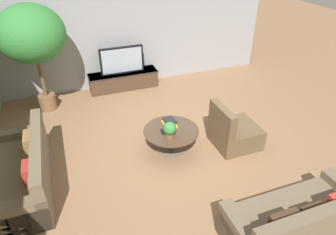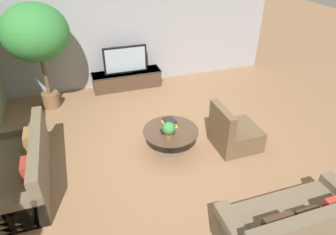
{
  "view_description": "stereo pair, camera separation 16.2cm",
  "coord_description": "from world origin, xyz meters",
  "px_view_note": "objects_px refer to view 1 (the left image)",
  "views": [
    {
      "loc": [
        -1.67,
        -4.03,
        3.49
      ],
      "look_at": [
        -0.03,
        0.35,
        0.55
      ],
      "focal_mm": 32.0,
      "sensor_mm": 36.0,
      "label": 1
    },
    {
      "loc": [
        -1.52,
        -4.08,
        3.49
      ],
      "look_at": [
        -0.03,
        0.35,
        0.55
      ],
      "focal_mm": 32.0,
      "sensor_mm": 36.0,
      "label": 2
    }
  ],
  "objects_px": {
    "television": "(122,60)",
    "coffee_table": "(171,136)",
    "potted_plant_tabletop": "(170,129)",
    "couch_near_entry": "(299,222)",
    "potted_palm_tall": "(32,36)",
    "couch_by_wall": "(23,173)",
    "media_console": "(124,80)",
    "armchair_wicker": "(233,133)"
  },
  "relations": [
    {
      "from": "coffee_table",
      "to": "potted_plant_tabletop",
      "type": "height_order",
      "value": "potted_plant_tabletop"
    },
    {
      "from": "coffee_table",
      "to": "potted_plant_tabletop",
      "type": "xyz_separation_m",
      "value": [
        -0.1,
        -0.19,
        0.29
      ]
    },
    {
      "from": "media_console",
      "to": "couch_near_entry",
      "type": "xyz_separation_m",
      "value": [
        1.1,
        -5.17,
        0.06
      ]
    },
    {
      "from": "couch_by_wall",
      "to": "armchair_wicker",
      "type": "relative_size",
      "value": 2.31
    },
    {
      "from": "couch_near_entry",
      "to": "potted_palm_tall",
      "type": "distance_m",
      "value": 5.75
    },
    {
      "from": "coffee_table",
      "to": "potted_palm_tall",
      "type": "distance_m",
      "value": 3.46
    },
    {
      "from": "television",
      "to": "couch_near_entry",
      "type": "distance_m",
      "value": 5.3
    },
    {
      "from": "couch_by_wall",
      "to": "couch_near_entry",
      "type": "xyz_separation_m",
      "value": [
        3.37,
        -2.24,
        0.01
      ]
    },
    {
      "from": "coffee_table",
      "to": "television",
      "type": "bearing_deg",
      "value": 94.45
    },
    {
      "from": "coffee_table",
      "to": "media_console",
      "type": "bearing_deg",
      "value": 94.45
    },
    {
      "from": "television",
      "to": "armchair_wicker",
      "type": "relative_size",
      "value": 1.26
    },
    {
      "from": "television",
      "to": "potted_palm_tall",
      "type": "xyz_separation_m",
      "value": [
        -1.87,
        -0.44,
        0.94
      ]
    },
    {
      "from": "media_console",
      "to": "armchair_wicker",
      "type": "distance_m",
      "value": 3.39
    },
    {
      "from": "couch_near_entry",
      "to": "potted_palm_tall",
      "type": "xyz_separation_m",
      "value": [
        -2.96,
        4.73,
        1.4
      ]
    },
    {
      "from": "media_console",
      "to": "potted_plant_tabletop",
      "type": "distance_m",
      "value": 3.05
    },
    {
      "from": "couch_near_entry",
      "to": "potted_palm_tall",
      "type": "bearing_deg",
      "value": -57.92
    },
    {
      "from": "potted_plant_tabletop",
      "to": "couch_near_entry",
      "type": "bearing_deg",
      "value": -65.5
    },
    {
      "from": "television",
      "to": "armchair_wicker",
      "type": "distance_m",
      "value": 3.42
    },
    {
      "from": "coffee_table",
      "to": "potted_plant_tabletop",
      "type": "bearing_deg",
      "value": -117.81
    },
    {
      "from": "armchair_wicker",
      "to": "potted_plant_tabletop",
      "type": "distance_m",
      "value": 1.29
    },
    {
      "from": "potted_palm_tall",
      "to": "potted_plant_tabletop",
      "type": "relative_size",
      "value": 7.81
    },
    {
      "from": "media_console",
      "to": "armchair_wicker",
      "type": "bearing_deg",
      "value": -66.21
    },
    {
      "from": "couch_by_wall",
      "to": "couch_near_entry",
      "type": "relative_size",
      "value": 1.05
    },
    {
      "from": "couch_by_wall",
      "to": "potted_palm_tall",
      "type": "height_order",
      "value": "potted_palm_tall"
    },
    {
      "from": "potted_palm_tall",
      "to": "couch_by_wall",
      "type": "bearing_deg",
      "value": -99.43
    },
    {
      "from": "couch_by_wall",
      "to": "potted_plant_tabletop",
      "type": "bearing_deg",
      "value": 87.68
    },
    {
      "from": "television",
      "to": "coffee_table",
      "type": "relative_size",
      "value": 1.08
    },
    {
      "from": "potted_palm_tall",
      "to": "media_console",
      "type": "bearing_deg",
      "value": 13.34
    },
    {
      "from": "coffee_table",
      "to": "armchair_wicker",
      "type": "distance_m",
      "value": 1.18
    },
    {
      "from": "television",
      "to": "potted_palm_tall",
      "type": "relative_size",
      "value": 0.47
    },
    {
      "from": "media_console",
      "to": "television",
      "type": "bearing_deg",
      "value": -90.0
    },
    {
      "from": "media_console",
      "to": "couch_by_wall",
      "type": "relative_size",
      "value": 0.88
    },
    {
      "from": "television",
      "to": "coffee_table",
      "type": "xyz_separation_m",
      "value": [
        0.22,
        -2.83,
        -0.45
      ]
    },
    {
      "from": "potted_palm_tall",
      "to": "potted_plant_tabletop",
      "type": "distance_m",
      "value": 3.44
    },
    {
      "from": "media_console",
      "to": "coffee_table",
      "type": "distance_m",
      "value": 2.84
    },
    {
      "from": "coffee_table",
      "to": "couch_near_entry",
      "type": "height_order",
      "value": "couch_near_entry"
    },
    {
      "from": "media_console",
      "to": "potted_palm_tall",
      "type": "bearing_deg",
      "value": -166.66
    },
    {
      "from": "coffee_table",
      "to": "couch_by_wall",
      "type": "xyz_separation_m",
      "value": [
        -2.5,
        -0.1,
        -0.02
      ]
    },
    {
      "from": "armchair_wicker",
      "to": "potted_palm_tall",
      "type": "distance_m",
      "value": 4.42
    },
    {
      "from": "coffee_table",
      "to": "armchair_wicker",
      "type": "xyz_separation_m",
      "value": [
        1.15,
        -0.27,
        -0.03
      ]
    },
    {
      "from": "potted_palm_tall",
      "to": "potted_plant_tabletop",
      "type": "xyz_separation_m",
      "value": [
        1.99,
        -2.58,
        -1.1
      ]
    },
    {
      "from": "media_console",
      "to": "couch_near_entry",
      "type": "bearing_deg",
      "value": -78.03
    }
  ]
}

